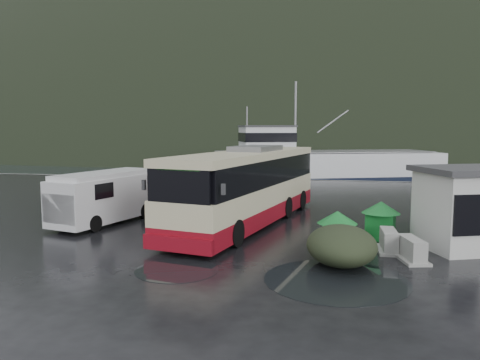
% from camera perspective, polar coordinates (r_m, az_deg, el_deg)
% --- Properties ---
extents(ground, '(160.00, 160.00, 0.00)m').
position_cam_1_polar(ground, '(18.58, -0.78, -6.54)').
color(ground, black).
rests_on(ground, ground).
extents(harbor_water, '(300.00, 180.00, 0.02)m').
position_cam_1_polar(harbor_water, '(127.86, 9.21, 4.37)').
color(harbor_water, black).
rests_on(harbor_water, ground).
extents(quay_edge, '(160.00, 0.60, 1.50)m').
position_cam_1_polar(quay_edge, '(38.14, 5.28, 0.06)').
color(quay_edge, '#999993').
rests_on(quay_edge, ground).
extents(headland, '(780.00, 540.00, 570.00)m').
position_cam_1_polar(headland, '(267.85, 12.24, 5.28)').
color(headland, black).
rests_on(headland, ground).
extents(coach_bus, '(5.48, 12.33, 3.38)m').
position_cam_1_polar(coach_bus, '(20.47, 0.94, -5.34)').
color(coach_bus, beige).
rests_on(coach_bus, ground).
extents(white_van, '(3.24, 5.75, 2.27)m').
position_cam_1_polar(white_van, '(21.44, -15.95, -5.05)').
color(white_van, silver).
rests_on(white_van, ground).
extents(waste_bin_left, '(1.06, 1.06, 1.36)m').
position_cam_1_polar(waste_bin_left, '(16.42, 11.69, -8.39)').
color(waste_bin_left, '#14752A').
rests_on(waste_bin_left, ground).
extents(waste_bin_right, '(1.24, 1.24, 1.42)m').
position_cam_1_polar(waste_bin_right, '(18.47, 16.69, -6.88)').
color(waste_bin_right, '#14752A').
rests_on(waste_bin_right, ground).
extents(dome_tent, '(2.33, 3.12, 1.17)m').
position_cam_1_polar(dome_tent, '(14.88, 12.22, -9.96)').
color(dome_tent, '#27301D').
rests_on(dome_tent, ground).
extents(ticket_kiosk, '(4.35, 3.83, 2.83)m').
position_cam_1_polar(ticket_kiosk, '(18.20, 26.40, -7.48)').
color(ticket_kiosk, silver).
rests_on(ticket_kiosk, ground).
extents(jersey_barrier_a, '(0.76, 1.48, 0.74)m').
position_cam_1_polar(jersey_barrier_a, '(16.72, 17.65, -8.30)').
color(jersey_barrier_a, '#999993').
rests_on(jersey_barrier_a, ground).
extents(jersey_barrier_c, '(1.03, 1.57, 0.72)m').
position_cam_1_polar(jersey_barrier_c, '(15.83, 20.15, -9.21)').
color(jersey_barrier_c, '#999993').
rests_on(jersey_barrier_c, ground).
extents(fishing_trawler, '(25.51, 13.70, 10.05)m').
position_cam_1_polar(fishing_trawler, '(47.68, 10.05, 1.24)').
color(fishing_trawler, silver).
rests_on(fishing_trawler, ground).
extents(puddles, '(10.05, 10.56, 0.01)m').
position_cam_1_polar(puddles, '(14.77, 9.99, -10.02)').
color(puddles, black).
rests_on(puddles, ground).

